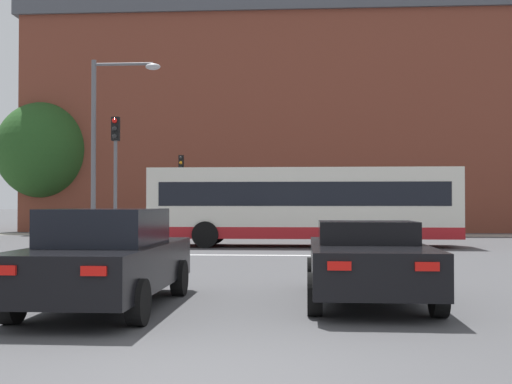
# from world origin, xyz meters

# --- Properties ---
(ground_plane) EXTENTS (400.00, 400.00, 0.00)m
(ground_plane) POSITION_xyz_m (0.00, 0.00, 0.00)
(ground_plane) COLOR #474749
(stop_line_strip) EXTENTS (8.67, 0.30, 0.01)m
(stop_line_strip) POSITION_xyz_m (0.00, 14.74, 0.00)
(stop_line_strip) COLOR silver
(stop_line_strip) RESTS_ON ground_plane
(far_pavement) EXTENTS (69.63, 2.50, 0.01)m
(far_pavement) POSITION_xyz_m (0.00, 28.31, 0.01)
(far_pavement) COLOR gray
(far_pavement) RESTS_ON ground_plane
(brick_civic_building) EXTENTS (38.33, 10.51, 21.26)m
(brick_civic_building) POSITION_xyz_m (2.80, 36.17, 7.44)
(brick_civic_building) COLOR brown
(brick_civic_building) RESTS_ON ground_plane
(car_saloon_left) EXTENTS (2.02, 4.69, 1.57)m
(car_saloon_left) POSITION_xyz_m (-2.18, 4.11, 0.79)
(car_saloon_left) COLOR black
(car_saloon_left) RESTS_ON ground_plane
(car_roadster_right) EXTENTS (2.06, 4.39, 1.36)m
(car_roadster_right) POSITION_xyz_m (2.00, 4.96, 0.70)
(car_roadster_right) COLOR black
(car_roadster_right) RESTS_ON ground_plane
(bus_crossing_lead) EXTENTS (11.82, 2.69, 3.03)m
(bus_crossing_lead) POSITION_xyz_m (1.05, 19.21, 1.63)
(bus_crossing_lead) COLOR silver
(bus_crossing_lead) RESTS_ON ground_plane
(traffic_light_near_left) EXTENTS (0.26, 0.31, 4.57)m
(traffic_light_near_left) POSITION_xyz_m (-5.25, 15.22, 3.05)
(traffic_light_near_left) COLOR slate
(traffic_light_near_left) RESTS_ON ground_plane
(traffic_light_far_left) EXTENTS (0.26, 0.31, 4.23)m
(traffic_light_far_left) POSITION_xyz_m (-5.25, 27.45, 2.84)
(traffic_light_far_left) COLOR slate
(traffic_light_far_left) RESTS_ON ground_plane
(street_lamp_junction) EXTENTS (2.35, 0.36, 6.50)m
(street_lamp_junction) POSITION_xyz_m (-5.56, 15.24, 4.05)
(street_lamp_junction) COLOR slate
(street_lamp_junction) RESTS_ON ground_plane
(pedestrian_waiting) EXTENTS (0.37, 0.46, 1.63)m
(pedestrian_waiting) POSITION_xyz_m (4.78, 28.97, 0.95)
(pedestrian_waiting) COLOR brown
(pedestrian_waiting) RESTS_ON ground_plane
(pedestrian_walking_east) EXTENTS (0.46, 0.37, 1.59)m
(pedestrian_walking_east) POSITION_xyz_m (-5.05, 27.47, 0.92)
(pedestrian_walking_east) COLOR brown
(pedestrian_walking_east) RESTS_ON ground_plane
(tree_by_building) EXTENTS (5.50, 5.50, 7.76)m
(tree_by_building) POSITION_xyz_m (-14.39, 31.61, 4.86)
(tree_by_building) COLOR #4C3823
(tree_by_building) RESTS_ON ground_plane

